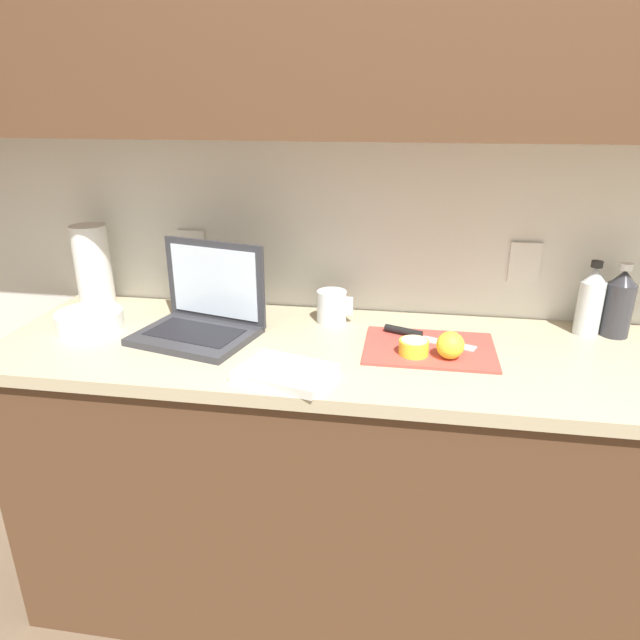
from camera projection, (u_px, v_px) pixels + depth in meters
ground_plane at (430, 603)px, 1.84m from camera, size 12.00×12.00×0.00m
wall_back at (470, 81)px, 1.48m from camera, size 5.20×0.38×2.60m
counter_unit at (448, 488)px, 1.67m from camera, size 2.51×0.60×0.88m
laptop at (203, 313)px, 1.63m from camera, size 0.37×0.32×0.26m
cutting_board at (429, 348)px, 1.54m from camera, size 0.35×0.25×0.01m
knife at (414, 334)px, 1.60m from camera, size 0.25×0.12×0.02m
lemon_half_cut at (414, 347)px, 1.49m from camera, size 0.08×0.08×0.04m
lemon_whole_beside at (450, 345)px, 1.46m from camera, size 0.07×0.07×0.07m
bottle_green_soda at (619, 304)px, 1.60m from camera, size 0.08×0.08×0.21m
bottle_oil_tall at (590, 301)px, 1.61m from camera, size 0.07×0.07×0.22m
measuring_cup at (332, 307)px, 1.72m from camera, size 0.11×0.09×0.10m
bowl_white at (90, 321)px, 1.67m from camera, size 0.19×0.19×0.05m
paper_towel_roll at (93, 266)px, 1.83m from camera, size 0.11×0.11×0.26m
dish_towel at (286, 373)px, 1.39m from camera, size 0.26×0.21×0.02m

